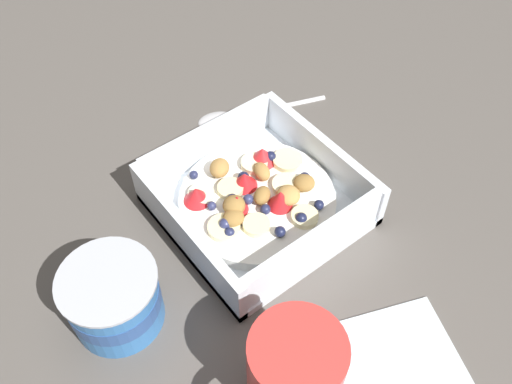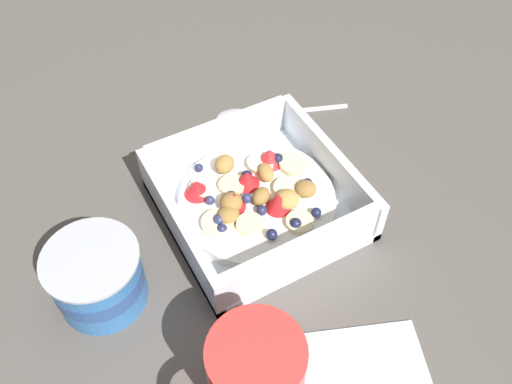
{
  "view_description": "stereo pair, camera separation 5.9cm",
  "coord_description": "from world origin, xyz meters",
  "px_view_note": "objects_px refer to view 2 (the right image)",
  "views": [
    {
      "loc": [
        -0.29,
        0.22,
        0.49
      ],
      "look_at": [
        0.0,
        -0.01,
        0.03
      ],
      "focal_mm": 38.52,
      "sensor_mm": 36.0,
      "label": 1
    },
    {
      "loc": [
        -0.33,
        0.17,
        0.49
      ],
      "look_at": [
        0.0,
        -0.01,
        0.03
      ],
      "focal_mm": 38.52,
      "sensor_mm": 36.0,
      "label": 2
    }
  ],
  "objects_px": {
    "spoon": "(255,113)",
    "fruit_bowl": "(256,198)",
    "yogurt_cup": "(97,277)",
    "coffee_mug": "(254,375)"
  },
  "relations": [
    {
      "from": "fruit_bowl",
      "to": "coffee_mug",
      "type": "distance_m",
      "value": 0.21
    },
    {
      "from": "spoon",
      "to": "fruit_bowl",
      "type": "bearing_deg",
      "value": 151.55
    },
    {
      "from": "fruit_bowl",
      "to": "yogurt_cup",
      "type": "xyz_separation_m",
      "value": [
        -0.02,
        0.18,
        0.02
      ]
    },
    {
      "from": "fruit_bowl",
      "to": "coffee_mug",
      "type": "height_order",
      "value": "coffee_mug"
    },
    {
      "from": "yogurt_cup",
      "to": "coffee_mug",
      "type": "distance_m",
      "value": 0.18
    },
    {
      "from": "fruit_bowl",
      "to": "yogurt_cup",
      "type": "height_order",
      "value": "yogurt_cup"
    },
    {
      "from": "fruit_bowl",
      "to": "coffee_mug",
      "type": "bearing_deg",
      "value": 150.9
    },
    {
      "from": "spoon",
      "to": "yogurt_cup",
      "type": "height_order",
      "value": "yogurt_cup"
    },
    {
      "from": "fruit_bowl",
      "to": "spoon",
      "type": "height_order",
      "value": "fruit_bowl"
    },
    {
      "from": "fruit_bowl",
      "to": "coffee_mug",
      "type": "relative_size",
      "value": 1.77
    }
  ]
}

